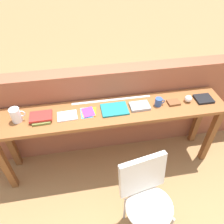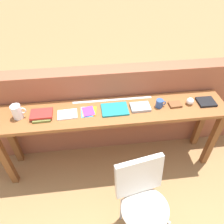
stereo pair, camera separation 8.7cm
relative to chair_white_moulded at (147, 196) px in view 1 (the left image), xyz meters
name	(u,v)px [view 1 (the left image)]	position (x,y,z in m)	size (l,w,h in m)	color
ground_plane	(115,180)	(-0.19, 0.51, -0.53)	(40.00, 40.00, 0.00)	#9E7547
brick_wall_back	(107,110)	(-0.19, 1.15, 0.06)	(6.00, 0.20, 1.18)	#935138
sideboard	(111,120)	(-0.19, 0.81, 0.21)	(2.50, 0.44, 0.88)	brown
chair_white_moulded	(147,196)	(0.00, 0.00, 0.00)	(0.52, 0.53, 0.89)	silver
pitcher_white	(16,115)	(-1.13, 0.82, 0.43)	(0.14, 0.10, 0.18)	white
book_stack_leftmost	(41,118)	(-0.90, 0.80, 0.38)	(0.22, 0.18, 0.05)	olive
magazine_cycling	(67,116)	(-0.65, 0.80, 0.36)	(0.20, 0.14, 0.02)	white
pamphlet_pile_colourful	(88,112)	(-0.43, 0.82, 0.36)	(0.17, 0.17, 0.01)	#3399D8
book_open_centre	(114,109)	(-0.15, 0.81, 0.36)	(0.28, 0.21, 0.02)	#19757A
book_grey_hardcover	(140,106)	(0.12, 0.81, 0.37)	(0.21, 0.15, 0.03)	#9E9EA3
mug	(159,102)	(0.33, 0.81, 0.40)	(0.11, 0.08, 0.09)	#2D4C8C
leather_journal_brown	(174,102)	(0.50, 0.81, 0.37)	(0.13, 0.10, 0.02)	brown
sports_ball_small	(188,99)	(0.67, 0.81, 0.39)	(0.08, 0.08, 0.08)	silver
book_repair_rightmost	(204,99)	(0.86, 0.81, 0.37)	(0.19, 0.16, 0.02)	black
ruler_metal_back_edge	(112,100)	(-0.15, 0.98, 0.35)	(0.88, 0.03, 0.00)	silver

